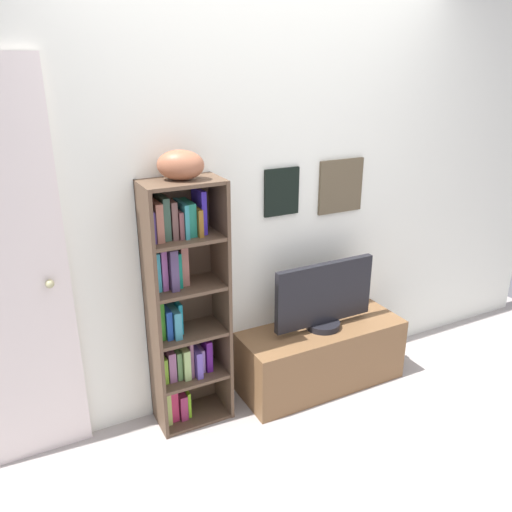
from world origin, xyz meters
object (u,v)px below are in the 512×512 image
football (181,165)px  television (324,297)px  bookshelf (180,307)px  tv_stand (321,356)px

football → television: football is taller
bookshelf → football: size_ratio=6.03×
television → bookshelf: bearing=173.7°
football → television: (0.88, -0.07, -0.90)m
football → tv_stand: size_ratio=0.22×
tv_stand → television: bearing=90.0°
bookshelf → tv_stand: (0.91, -0.10, -0.52)m
bookshelf → television: bearing=-6.3°
television → football: bearing=175.4°
football → television: size_ratio=0.35×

